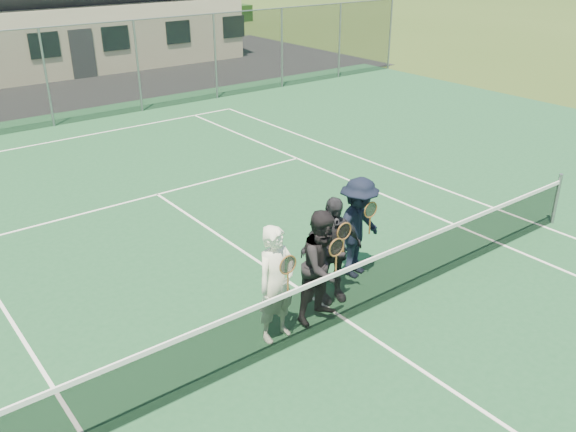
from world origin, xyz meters
The scene contains 8 objects.
court_surface centered at (0.00, 0.00, 0.01)m, with size 30.00×30.00×0.02m, color #1C4C2B.
court_markings centered at (0.00, 0.00, 0.02)m, with size 11.03×23.83×0.01m.
tennis_net centered at (0.00, 0.00, 0.54)m, with size 11.68×0.08×1.10m.
perimeter_fence centered at (0.00, 13.50, 1.52)m, with size 30.07×0.07×3.02m.
player_a centered at (-1.09, 0.33, 0.92)m, with size 0.69×0.53×1.80m.
player_b centered at (-0.22, 0.31, 0.92)m, with size 0.94×0.77×1.80m.
player_c centered at (0.22, 0.63, 0.92)m, with size 1.14×0.72×1.80m.
player_d centered at (1.11, 0.96, 0.92)m, with size 1.30×0.96×1.80m.
Camera 1 is at (-5.54, -5.70, 5.42)m, focal length 38.00 mm.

